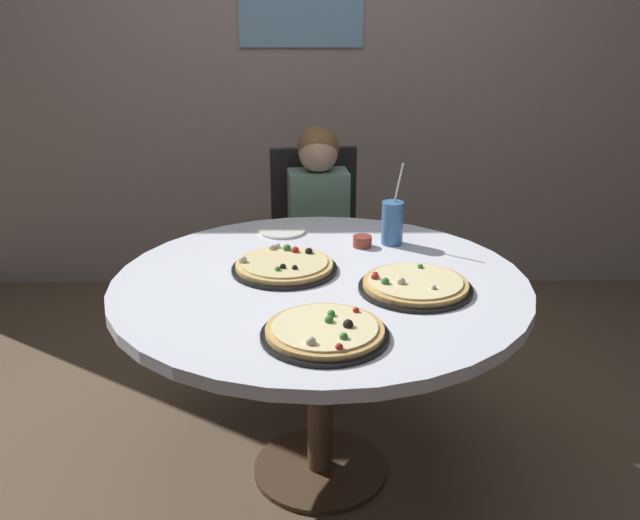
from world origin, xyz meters
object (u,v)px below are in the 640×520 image
Objects in this scene: diner_child at (320,264)px; pizza_pepperoni at (284,266)px; dining_table at (320,303)px; chair_wooden at (316,241)px; pizza_veggie at (415,285)px; pizza_cheese at (325,332)px; soda_cup at (392,223)px; plate_small at (282,231)px; sauce_bowl at (362,241)px.

pizza_pepperoni is (-0.13, -0.74, 0.28)m from diner_child.
chair_wooden is at bearing 90.60° from dining_table.
pizza_veggie is at bearing -74.22° from chair_wooden.
pizza_cheese is at bearing -89.96° from diner_child.
soda_cup is at bearing 93.78° from pizza_veggie.
pizza_pepperoni is (-0.42, 0.17, 0.00)m from pizza_veggie.
pizza_pepperoni is (-0.11, -0.92, 0.24)m from chair_wooden.
sauce_bowl is at bearing -28.69° from plate_small.
diner_child is at bearing -83.99° from chair_wooden.
plate_small is (-0.02, 0.40, -0.01)m from pizza_pepperoni.
pizza_pepperoni is at bearing 144.69° from dining_table.
pizza_cheese is at bearing -109.00° from soda_cup.
dining_table is 0.84m from diner_child.
pizza_pepperoni is at bearing -99.89° from diner_child.
pizza_veggie reaches higher than plate_small.
soda_cup is at bearing -17.99° from plate_small.
pizza_veggie is 1.02× the size of pizza_cheese.
pizza_veggie reaches higher than sauce_bowl.
sauce_bowl is at bearing 78.41° from pizza_cheese.
soda_cup is 4.38× the size of sauce_bowl.
pizza_pepperoni is at bearing 104.80° from pizza_cheese.
soda_cup is 0.44m from plate_small.
dining_table is 19.40× the size of sauce_bowl.
sauce_bowl is (0.15, 0.72, 0.00)m from pizza_cheese.
dining_table is at bearing -89.40° from chair_wooden.
pizza_veggie is 0.45m from pizza_pepperoni.
chair_wooden is 0.58m from plate_small.
pizza_veggie is (0.29, -0.91, 0.28)m from diner_child.
diner_child is 3.06× the size of pizza_cheese.
diner_child is 0.46m from plate_small.
pizza_veggie is 5.14× the size of sauce_bowl.
pizza_cheese and pizza_pepperoni have the same top height.
pizza_veggie is 0.44m from soda_cup.
dining_table is 1.01m from chair_wooden.
soda_cup is at bearing 15.55° from sauce_bowl.
chair_wooden reaches higher than sauce_bowl.
pizza_cheese is 1.96× the size of plate_small.
sauce_bowl is at bearing -164.45° from soda_cup.
chair_wooden is 0.19m from diner_child.
pizza_cheese reaches higher than dining_table.
sauce_bowl is at bearing 109.16° from pizza_veggie.
diner_child is (0.02, -0.18, -0.05)m from chair_wooden.
diner_child is 0.99m from pizza_veggie.
pizza_pepperoni is 1.97× the size of plate_small.
chair_wooden is 5.28× the size of plate_small.
chair_wooden reaches higher than pizza_cheese.
pizza_veggie is at bearing -72.36° from diner_child.
pizza_veggie is 1.01× the size of pizza_pepperoni.
chair_wooden is 0.95m from pizza_pepperoni.
chair_wooden is 0.88× the size of diner_child.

